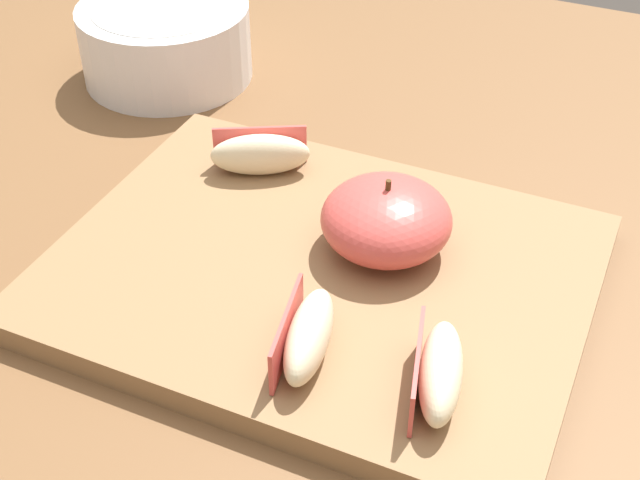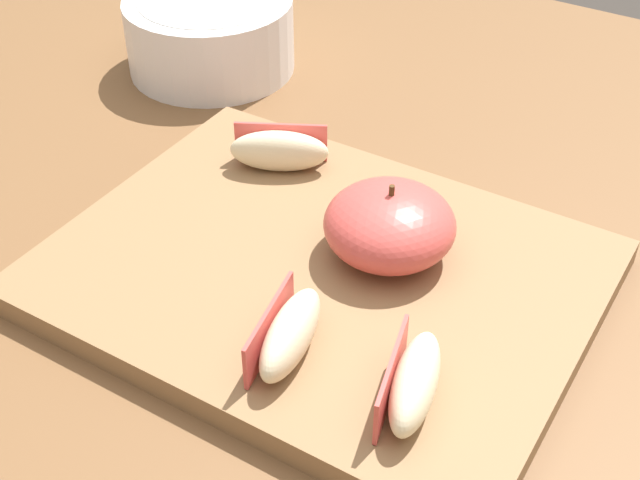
# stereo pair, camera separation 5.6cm
# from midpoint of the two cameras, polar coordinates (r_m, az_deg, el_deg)

# --- Properties ---
(dining_table) EXTENTS (1.29, 0.94, 0.74)m
(dining_table) POSITION_cam_midpoint_polar(r_m,az_deg,el_deg) (0.67, 5.21, -8.06)
(dining_table) COLOR brown
(dining_table) RESTS_ON ground_plane
(cutting_board) EXTENTS (0.34, 0.27, 0.02)m
(cutting_board) POSITION_cam_midpoint_polar(r_m,az_deg,el_deg) (0.58, -2.77, -2.38)
(cutting_board) COLOR olive
(cutting_board) RESTS_ON dining_table
(apple_half_skin_up) EXTENTS (0.09, 0.09, 0.05)m
(apple_half_skin_up) POSITION_cam_midpoint_polar(r_m,az_deg,el_deg) (0.57, 1.55, 1.25)
(apple_half_skin_up) COLOR #D14C47
(apple_half_skin_up) RESTS_ON cutting_board
(apple_wedge_right) EXTENTS (0.04, 0.08, 0.03)m
(apple_wedge_right) POSITION_cam_midpoint_polar(r_m,az_deg,el_deg) (0.50, -4.06, -6.38)
(apple_wedge_right) COLOR beige
(apple_wedge_right) RESTS_ON cutting_board
(apple_wedge_back) EXTENTS (0.08, 0.06, 0.03)m
(apple_wedge_back) POSITION_cam_midpoint_polar(r_m,az_deg,el_deg) (0.65, -6.39, 5.52)
(apple_wedge_back) COLOR beige
(apple_wedge_back) RESTS_ON cutting_board
(apple_wedge_left) EXTENTS (0.04, 0.08, 0.03)m
(apple_wedge_left) POSITION_cam_midpoint_polar(r_m,az_deg,el_deg) (0.48, 4.43, -8.73)
(apple_wedge_left) COLOR beige
(apple_wedge_left) RESTS_ON cutting_board
(ceramic_fruit_bowl) EXTENTS (0.15, 0.15, 0.07)m
(ceramic_fruit_bowl) POSITION_cam_midpoint_polar(r_m,az_deg,el_deg) (0.82, -11.99, 12.58)
(ceramic_fruit_bowl) COLOR white
(ceramic_fruit_bowl) RESTS_ON dining_table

